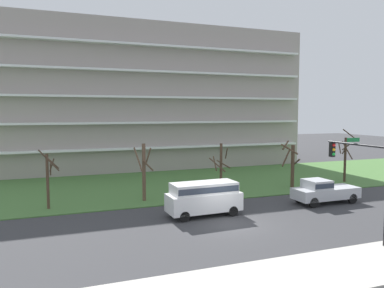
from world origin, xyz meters
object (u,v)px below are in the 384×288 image
tree_center (221,167)px  traffic_signal_mast (364,171)px  tree_far_right (345,156)px  van_white_near_left (204,196)px  tree_right (292,163)px  pickup_silver_center_left (323,191)px  tree_left (144,170)px  tree_far_left (48,178)px

tree_center → traffic_signal_mast: traffic_signal_mast is taller
tree_center → tree_far_right: bearing=2.7°
van_white_near_left → tree_right: bearing=-155.0°
tree_center → tree_far_right: 14.36m
tree_center → traffic_signal_mast: size_ratio=0.78×
tree_center → traffic_signal_mast: 13.55m
tree_right → pickup_silver_center_left: (-1.16, -5.95, -1.36)m
tree_far_right → van_white_near_left: bearing=-160.9°
van_white_near_left → traffic_signal_mast: 10.43m
tree_right → tree_far_right: size_ratio=0.81×
tree_center → van_white_near_left: bearing=-124.3°
van_white_near_left → tree_left: bearing=-63.4°
tree_far_left → tree_center: tree_far_left is taller
van_white_near_left → pickup_silver_center_left: van_white_near_left is taller
tree_right → tree_far_right: (6.78, 0.37, 0.33)m
tree_far_right → traffic_signal_mast: size_ratio=0.96×
tree_left → tree_center: bearing=1.4°
tree_left → traffic_signal_mast: size_ratio=0.82×
tree_far_right → traffic_signal_mast: bearing=-129.6°
tree_center → tree_right: bearing=2.3°
tree_right → traffic_signal_mast: (-4.65, -13.45, 1.58)m
tree_center → tree_right: size_ratio=1.01×
traffic_signal_mast → pickup_silver_center_left: bearing=65.1°
traffic_signal_mast → tree_far_left: bearing=142.9°
pickup_silver_center_left → traffic_signal_mast: 8.78m
tree_left → van_white_near_left: tree_left is taller
tree_left → tree_far_right: size_ratio=0.85×
tree_left → traffic_signal_mast: traffic_signal_mast is taller
tree_left → tree_right: (14.46, 0.48, -0.18)m
tree_far_right → van_white_near_left: 19.30m
tree_center → van_white_near_left: size_ratio=0.86×
traffic_signal_mast → tree_center: bearing=102.5°
tree_right → traffic_signal_mast: 14.32m
van_white_near_left → pickup_silver_center_left: size_ratio=0.97×
tree_far_left → tree_left: 7.23m
tree_left → van_white_near_left: bearing=-60.9°
tree_far_left → tree_left: bearing=0.8°
tree_left → tree_far_left: bearing=-179.2°
pickup_silver_center_left → traffic_signal_mast: size_ratio=0.93×
tree_left → tree_right: bearing=1.9°
tree_far_right → pickup_silver_center_left: bearing=-141.5°
tree_center → pickup_silver_center_left: bearing=-41.4°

